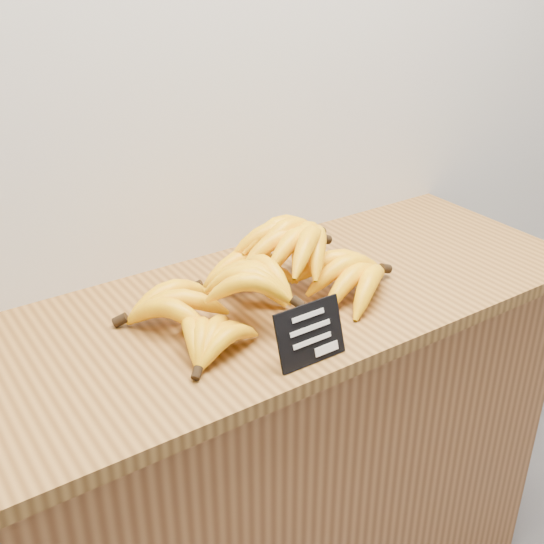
{
  "coord_description": "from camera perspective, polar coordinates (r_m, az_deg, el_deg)",
  "views": [
    {
      "loc": [
        -0.58,
        1.75,
        1.61
      ],
      "look_at": [
        0.06,
        2.7,
        1.02
      ],
      "focal_mm": 45.0,
      "sensor_mm": 36.0,
      "label": 1
    }
  ],
  "objects": [
    {
      "name": "counter",
      "position": [
        1.66,
        -1.01,
        -17.1
      ],
      "size": [
        1.36,
        0.5,
        0.9
      ],
      "primitive_type": "cube",
      "color": "#975E30",
      "rests_on": "ground"
    },
    {
      "name": "counter_top",
      "position": [
        1.37,
        -1.16,
        -3.1
      ],
      "size": [
        1.46,
        0.54,
        0.03
      ],
      "primitive_type": "cube",
      "color": "olive",
      "rests_on": "counter"
    },
    {
      "name": "chalkboard_sign",
      "position": [
        1.17,
        3.22,
        -5.19
      ],
      "size": [
        0.13,
        0.04,
        0.1
      ],
      "primitive_type": "cube",
      "rotation": [
        -0.31,
        0.0,
        0.0
      ],
      "color": "black",
      "rests_on": "counter_top"
    },
    {
      "name": "banana_pile",
      "position": [
        1.34,
        -0.19,
        -0.33
      ],
      "size": [
        0.57,
        0.4,
        0.13
      ],
      "color": "#FFBD0A",
      "rests_on": "counter_top"
    }
  ]
}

